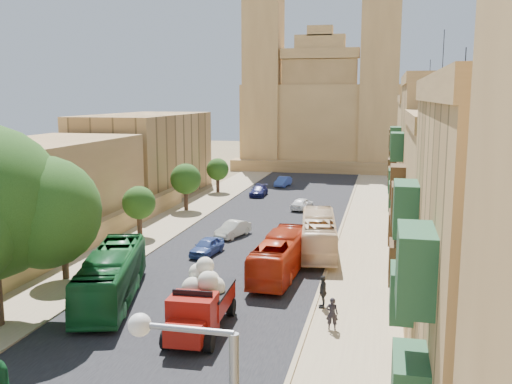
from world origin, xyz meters
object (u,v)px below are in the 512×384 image
at_px(church, 323,112).
at_px(red_truck, 201,301).
at_px(bus_red_east, 280,256).
at_px(street_tree_a, 63,227).
at_px(car_cream, 308,242).
at_px(car_white_b, 302,204).
at_px(bus_green_north, 112,276).
at_px(car_dkblue, 259,191).
at_px(street_tree_c, 186,179).
at_px(olive_pickup, 294,248).
at_px(car_blue_b, 283,182).
at_px(street_tree_b, 139,203).
at_px(bus_cream_east, 319,234).
at_px(car_blue_a, 207,246).
at_px(pedestrian_c, 323,292).
at_px(pedestrian_a, 332,314).
at_px(street_tree_d, 218,170).
at_px(car_white_a, 233,229).

xyz_separation_m(church, red_truck, (1.64, -72.92, -7.88)).
bearing_deg(bus_red_east, street_tree_a, 17.79).
distance_m(car_cream, car_white_b, 16.62).
height_order(bus_green_north, car_dkblue, bus_green_north).
bearing_deg(bus_red_east, red_truck, 79.11).
xyz_separation_m(church, street_tree_c, (-10.00, -42.61, -6.13)).
distance_m(bus_green_north, car_cream, 17.08).
relative_size(olive_pickup, car_white_b, 1.17).
bearing_deg(bus_red_east, car_blue_b, -78.07).
height_order(church, street_tree_b, church).
xyz_separation_m(car_cream, car_blue_b, (-7.67, 31.86, -0.05)).
bearing_deg(bus_cream_east, car_blue_a, 9.62).
xyz_separation_m(bus_cream_east, pedestrian_c, (1.61, -11.76, -0.54)).
bearing_deg(pedestrian_a, car_white_b, -79.22).
distance_m(red_truck, bus_green_north, 7.36).
bearing_deg(red_truck, street_tree_d, 105.38).
distance_m(car_blue_a, car_white_b, 19.93).
bearing_deg(street_tree_b, olive_pickup, -15.66).
height_order(bus_red_east, car_white_b, bus_red_east).
bearing_deg(pedestrian_c, pedestrian_a, 9.04).
relative_size(car_dkblue, pedestrian_c, 2.24).
distance_m(bus_cream_east, car_blue_a, 8.78).
relative_size(street_tree_b, street_tree_d, 1.02).
xyz_separation_m(olive_pickup, car_white_b, (-2.10, 19.06, -0.22)).
distance_m(street_tree_c, red_truck, 32.51).
xyz_separation_m(street_tree_a, car_white_b, (12.17, 27.06, -2.94)).
bearing_deg(church, bus_green_north, -94.11).
bearing_deg(bus_green_north, car_blue_b, 71.09).
bearing_deg(street_tree_d, bus_green_north, -82.73).
bearing_deg(pedestrian_c, car_blue_a, -138.61).
distance_m(street_tree_b, street_tree_c, 12.01).
relative_size(bus_red_east, car_blue_b, 2.51).
height_order(car_white_a, car_white_b, car_white_a).
bearing_deg(pedestrian_a, pedestrian_c, -75.32).
relative_size(church, car_blue_b, 9.10).
relative_size(car_blue_a, car_dkblue, 0.90).
xyz_separation_m(olive_pickup, bus_cream_east, (1.62, 2.21, 0.63)).
relative_size(street_tree_d, pedestrian_a, 2.49).
bearing_deg(street_tree_c, car_cream, -41.59).
distance_m(olive_pickup, pedestrian_a, 13.24).
xyz_separation_m(car_white_a, car_white_b, (4.17, 13.36, -0.02)).
bearing_deg(pedestrian_a, car_cream, -77.98).
bearing_deg(bus_green_north, church, 69.91).
bearing_deg(car_white_a, car_dkblue, 113.22).
distance_m(church, bus_cream_east, 57.27).
height_order(bus_red_east, pedestrian_c, bus_red_east).
bearing_deg(olive_pickup, car_blue_b, 101.37).
distance_m(street_tree_b, bus_green_north, 16.00).
height_order(street_tree_d, pedestrian_a, street_tree_d).
xyz_separation_m(car_dkblue, pedestrian_c, (11.76, -35.89, 0.34)).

